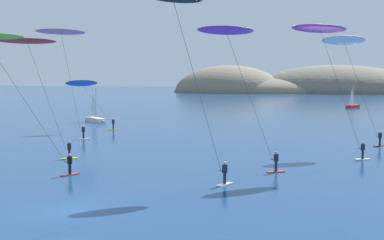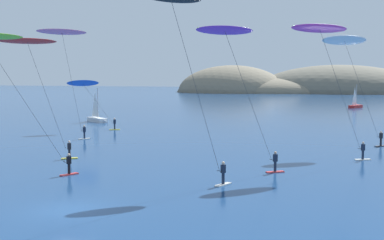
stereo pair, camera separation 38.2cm
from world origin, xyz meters
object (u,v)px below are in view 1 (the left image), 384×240
(sailboat_near, at_px, (96,118))
(kitesurfer_magenta, at_px, (323,38))
(kitesurfer_pink, at_px, (63,40))
(kitesurfer_red, at_px, (31,51))
(kitesurfer_black, at_px, (179,18))
(kitesurfer_purple, at_px, (231,44))
(sailboat_far, at_px, (353,105))
(kitesurfer_white, at_px, (346,48))
(kitesurfer_blue, at_px, (85,87))

(sailboat_near, relative_size, kitesurfer_magenta, 0.47)
(kitesurfer_pink, xyz_separation_m, kitesurfer_magenta, (30.03, -7.33, -0.96))
(kitesurfer_pink, bearing_deg, kitesurfer_magenta, -13.72)
(kitesurfer_red, xyz_separation_m, kitesurfer_black, (16.59, -7.87, 1.53))
(kitesurfer_magenta, relative_size, kitesurfer_purple, 1.06)
(kitesurfer_magenta, distance_m, kitesurfer_purple, 9.84)
(kitesurfer_red, bearing_deg, kitesurfer_black, -25.39)
(kitesurfer_red, height_order, kitesurfer_black, kitesurfer_black)
(sailboat_near, xyz_separation_m, kitesurfer_pink, (7.41, -21.82, 11.33))
(sailboat_far, height_order, kitesurfer_purple, kitesurfer_purple)
(sailboat_far, relative_size, kitesurfer_magenta, 0.47)
(kitesurfer_pink, distance_m, kitesurfer_magenta, 30.93)
(kitesurfer_black, xyz_separation_m, kitesurfer_white, (10.68, 24.40, -0.75))
(kitesurfer_red, relative_size, kitesurfer_magenta, 0.92)
(kitesurfer_blue, relative_size, kitesurfer_magenta, 0.59)
(kitesurfer_pink, xyz_separation_m, kitesurfer_red, (4.86, -13.18, -2.01))
(kitesurfer_red, bearing_deg, sailboat_far, 70.48)
(kitesurfer_red, bearing_deg, sailboat_near, 109.31)
(kitesurfer_blue, height_order, kitesurfer_white, kitesurfer_white)
(sailboat_near, relative_size, kitesurfer_pink, 0.43)
(kitesurfer_purple, bearing_deg, sailboat_near, 130.30)
(kitesurfer_blue, bearing_deg, kitesurfer_white, -10.21)
(kitesurfer_black, bearing_deg, kitesurfer_purple, 72.07)
(kitesurfer_black, height_order, kitesurfer_white, kitesurfer_black)
(sailboat_near, bearing_deg, kitesurfer_red, -70.69)
(sailboat_near, bearing_deg, kitesurfer_purple, -49.70)
(sailboat_near, height_order, kitesurfer_purple, kitesurfer_purple)
(kitesurfer_white, bearing_deg, kitesurfer_red, -148.78)
(sailboat_far, bearing_deg, kitesurfer_purple, -97.67)
(sailboat_near, relative_size, sailboat_far, 1.00)
(kitesurfer_red, distance_m, kitesurfer_purple, 18.72)
(kitesurfer_purple, bearing_deg, kitesurfer_blue, 137.14)
(sailboat_far, height_order, kitesurfer_black, kitesurfer_black)
(sailboat_far, distance_m, kitesurfer_purple, 88.49)
(kitesurfer_red, xyz_separation_m, kitesurfer_purple, (18.66, -1.47, 0.19))
(kitesurfer_magenta, bearing_deg, kitesurfer_purple, -131.66)
(sailboat_far, xyz_separation_m, kitesurfer_white, (-3.13, -69.20, 10.10))
(kitesurfer_blue, xyz_separation_m, kitesurfer_pink, (2.62, -9.60, 5.81))
(sailboat_far, bearing_deg, kitesurfer_white, -92.59)
(kitesurfer_white, bearing_deg, kitesurfer_magenta, -101.09)
(sailboat_near, xyz_separation_m, kitesurfer_white, (39.54, -18.48, 10.10))
(kitesurfer_pink, distance_m, kitesurfer_red, 14.19)
(kitesurfer_purple, bearing_deg, kitesurfer_red, 175.50)
(kitesurfer_pink, bearing_deg, kitesurfer_red, -69.77)
(sailboat_far, relative_size, kitesurfer_black, 0.44)
(sailboat_near, relative_size, kitesurfer_black, 0.44)
(kitesurfer_magenta, distance_m, kitesurfer_white, 10.88)
(kitesurfer_magenta, height_order, kitesurfer_white, kitesurfer_magenta)
(kitesurfer_white, relative_size, kitesurfer_purple, 1.04)
(sailboat_near, xyz_separation_m, kitesurfer_black, (28.86, -42.88, 10.85))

